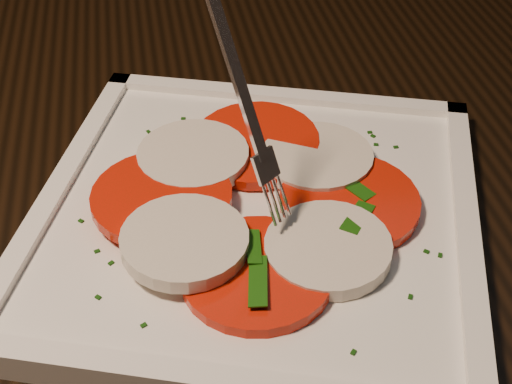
{
  "coord_description": "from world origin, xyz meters",
  "views": [
    {
      "loc": [
        -0.04,
        -0.71,
        1.08
      ],
      "look_at": [
        0.0,
        -0.36,
        0.78
      ],
      "focal_mm": 50.0,
      "sensor_mm": 36.0,
      "label": 1
    }
  ],
  "objects_px": {
    "chair": "(210,14)",
    "plate": "(256,217)",
    "fork": "(236,100)",
    "table": "(127,244)"
  },
  "relations": [
    {
      "from": "chair",
      "to": "plate",
      "type": "distance_m",
      "value": 0.8
    },
    {
      "from": "table",
      "to": "fork",
      "type": "relative_size",
      "value": 8.57
    },
    {
      "from": "chair",
      "to": "plate",
      "type": "xyz_separation_m",
      "value": [
        -0.03,
        -0.77,
        0.22
      ]
    },
    {
      "from": "fork",
      "to": "chair",
      "type": "bearing_deg",
      "value": 46.76
    },
    {
      "from": "plate",
      "to": "fork",
      "type": "relative_size",
      "value": 2.04
    },
    {
      "from": "plate",
      "to": "chair",
      "type": "bearing_deg",
      "value": 88.12
    },
    {
      "from": "fork",
      "to": "plate",
      "type": "bearing_deg",
      "value": -20.67
    },
    {
      "from": "chair",
      "to": "fork",
      "type": "xyz_separation_m",
      "value": [
        -0.04,
        -0.77,
        0.32
      ]
    },
    {
      "from": "chair",
      "to": "fork",
      "type": "distance_m",
      "value": 0.84
    },
    {
      "from": "chair",
      "to": "plate",
      "type": "relative_size",
      "value": 3.18
    }
  ]
}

